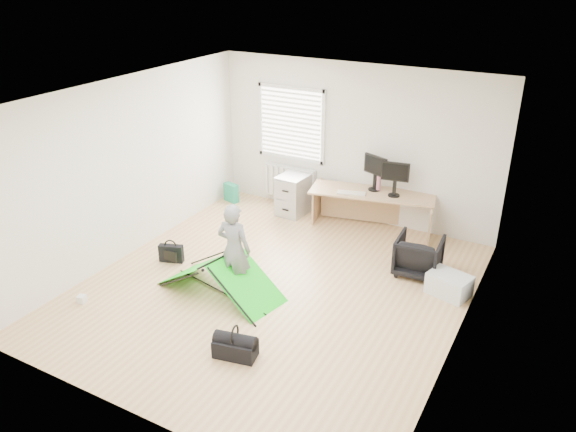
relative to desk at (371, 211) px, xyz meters
The scene contains 18 objects.
ground 2.45m from the desk, 102.04° to the right, with size 5.50×5.50×0.00m, color tan.
back_wall 1.18m from the desk, 143.50° to the left, with size 5.00×0.02×2.70m, color silver.
window 2.11m from the desk, 168.90° to the left, with size 1.20×0.06×1.20m, color silver.
radiator 1.73m from the desk, behind, with size 1.00×0.12×0.60m, color silver.
desk is the anchor object (origin of this frame).
filing_cabinet 1.47m from the desk, behind, with size 0.47×0.62×0.73m, color #AAACAF.
monitor_left 0.58m from the desk, 94.12° to the left, with size 0.46×0.10×0.44m, color black.
monitor_right 0.67m from the desk, ahead, with size 0.44×0.10×0.43m, color black.
keyboard 0.51m from the desk, 141.39° to the right, with size 0.46×0.16×0.02m, color beige.
thermos 0.50m from the desk, 61.86° to the left, with size 0.08×0.08×0.27m, color #B9677B.
office_chair 1.51m from the desk, 42.01° to the right, with size 0.63×0.64×0.59m, color black.
person 2.88m from the desk, 109.01° to the right, with size 0.48×0.32×1.32m, color slate.
kite 3.03m from the desk, 111.32° to the right, with size 1.72×0.76×0.53m, color #14D819, non-canonical shape.
storage_crate 2.17m from the desk, 39.34° to the right, with size 0.55×0.38×0.31m, color silver.
tote_bag 2.77m from the desk, behind, with size 0.30×0.13×0.35m, color #1C8963.
laptop_bag 3.35m from the desk, 132.47° to the right, with size 0.37×0.11×0.27m, color black.
white_box 4.71m from the desk, 123.45° to the right, with size 0.10×0.10×0.10m, color silver.
duffel_bag 3.88m from the desk, 92.43° to the right, with size 0.50×0.25×0.22m, color black.
Camera 1 is at (3.39, -5.80, 4.21)m, focal length 35.00 mm.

